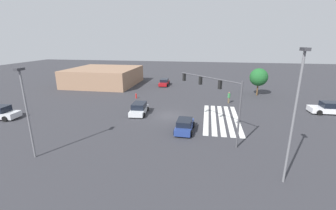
# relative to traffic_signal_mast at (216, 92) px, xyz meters

# --- Properties ---
(ground_plane) EXTENTS (150.00, 150.00, 0.00)m
(ground_plane) POSITION_rel_traffic_signal_mast_xyz_m (5.80, 5.80, -4.78)
(ground_plane) COLOR #333338
(crosswalk_markings) EXTENTS (11.42, 4.40, 0.01)m
(crosswalk_markings) POSITION_rel_traffic_signal_mast_xyz_m (5.80, -1.13, -4.78)
(crosswalk_markings) COLOR silver
(crosswalk_markings) RESTS_ON ground_plane
(traffic_signal_mast) EXTENTS (6.05, 6.05, 6.33)m
(traffic_signal_mast) POSITION_rel_traffic_signal_mast_xyz_m (0.00, 0.00, 0.00)
(traffic_signal_mast) COLOR #47474C
(traffic_signal_mast) RESTS_ON ground_plane
(car_0) EXTENTS (4.73, 2.15, 1.41)m
(car_0) POSITION_rel_traffic_signal_mast_xyz_m (25.81, 10.14, -4.10)
(car_0) COLOR maroon
(car_0) RESTS_ON ground_plane
(car_1) EXTENTS (4.35, 2.34, 1.50)m
(car_1) POSITION_rel_traffic_signal_mast_xyz_m (5.97, 9.84, -4.07)
(car_1) COLOR silver
(car_1) RESTS_ON ground_plane
(car_2) EXTENTS (4.19, 2.07, 1.41)m
(car_2) POSITION_rel_traffic_signal_mast_xyz_m (0.97, 3.11, -4.11)
(car_2) COLOR navy
(car_2) RESTS_ON ground_plane
(car_3) EXTENTS (2.29, 4.78, 1.63)m
(car_3) POSITION_rel_traffic_signal_mast_xyz_m (10.50, -15.67, -4.03)
(car_3) COLOR silver
(car_3) RESTS_ON ground_plane
(car_4) EXTENTS (2.34, 4.24, 1.66)m
(car_4) POSITION_rel_traffic_signal_mast_xyz_m (1.05, 26.73, -3.99)
(car_4) COLOR silver
(car_4) RESTS_ON ground_plane
(corner_building) EXTENTS (13.96, 13.96, 3.66)m
(corner_building) POSITION_rel_traffic_signal_mast_xyz_m (24.58, 23.53, -2.95)
(corner_building) COLOR #937056
(corner_building) RESTS_ON ground_plane
(pedestrian) EXTENTS (0.41, 0.40, 1.83)m
(pedestrian) POSITION_rel_traffic_signal_mast_xyz_m (13.48, -2.66, -3.75)
(pedestrian) COLOR brown
(pedestrian) RESTS_ON ground_plane
(street_light_pole_a) EXTENTS (0.80, 0.36, 7.68)m
(street_light_pole_a) POSITION_rel_traffic_signal_mast_xyz_m (-6.92, 15.27, -0.15)
(street_light_pole_a) COLOR slate
(street_light_pole_a) RESTS_ON ground_plane
(street_light_pole_b) EXTENTS (0.80, 0.36, 9.34)m
(street_light_pole_b) POSITION_rel_traffic_signal_mast_xyz_m (-6.99, -4.81, 0.71)
(street_light_pole_b) COLOR slate
(street_light_pole_b) RESTS_ON ground_plane
(tree_corner_a) EXTENTS (3.12, 3.12, 4.89)m
(tree_corner_a) POSITION_rel_traffic_signal_mast_xyz_m (19.72, -8.15, -1.47)
(tree_corner_a) COLOR brown
(tree_corner_a) RESTS_ON ground_plane
(fire_hydrant) EXTENTS (0.22, 0.22, 0.86)m
(fire_hydrant) POSITION_rel_traffic_signal_mast_xyz_m (13.86, 12.77, -4.35)
(fire_hydrant) COLOR red
(fire_hydrant) RESTS_ON ground_plane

